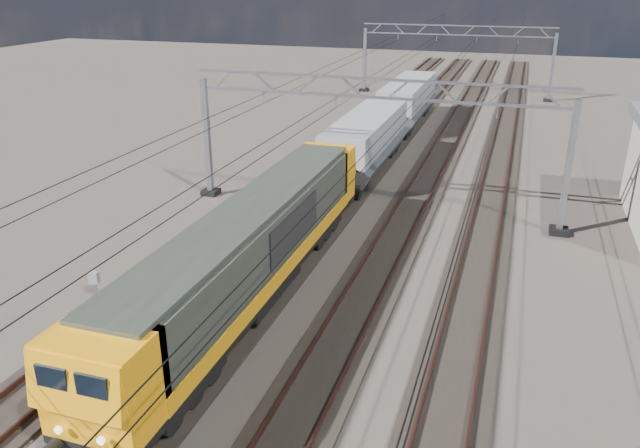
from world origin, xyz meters
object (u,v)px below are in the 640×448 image
(catenary_gantry_far, at_px, (455,58))
(trackside_cabinet, at_px, (94,279))
(hopper_wagon_lead, at_px, (366,139))
(hopper_wagon_mid, at_px, (408,99))
(locomotive, at_px, (253,246))
(catenary_gantry_mid, at_px, (373,141))

(catenary_gantry_far, xyz_separation_m, trackside_cabinet, (-8.08, -48.54, -3.08))
(hopper_wagon_lead, relative_size, hopper_wagon_mid, 1.00)
(hopper_wagon_lead, height_order, trackside_cabinet, hopper_wagon_lead)
(locomotive, relative_size, hopper_wagon_lead, 1.62)
(catenary_gantry_far, distance_m, hopper_wagon_mid, 15.19)
(locomotive, xyz_separation_m, hopper_wagon_mid, (-0.00, 31.90, -0.09))
(catenary_gantry_mid, bearing_deg, trackside_cabinet, -122.79)
(hopper_wagon_lead, bearing_deg, catenary_gantry_far, 86.08)
(catenary_gantry_far, bearing_deg, catenary_gantry_mid, -90.00)
(hopper_wagon_mid, bearing_deg, trackside_cabinet, -100.26)
(catenary_gantry_far, distance_m, trackside_cabinet, 49.30)
(trackside_cabinet, bearing_deg, hopper_wagon_mid, 66.64)
(catenary_gantry_mid, relative_size, catenary_gantry_far, 1.00)
(trackside_cabinet, bearing_deg, hopper_wagon_lead, 59.49)
(catenary_gantry_far, height_order, hopper_wagon_lead, catenary_gantry_far)
(hopper_wagon_mid, bearing_deg, hopper_wagon_lead, -90.00)
(trackside_cabinet, bearing_deg, catenary_gantry_far, 67.46)
(locomotive, xyz_separation_m, trackside_cabinet, (-6.08, -1.68, -1.50))
(hopper_wagon_lead, bearing_deg, hopper_wagon_mid, 90.00)
(locomotive, relative_size, hopper_wagon_mid, 1.62)
(catenary_gantry_mid, bearing_deg, hopper_wagon_lead, 106.32)
(locomotive, bearing_deg, trackside_cabinet, -164.59)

